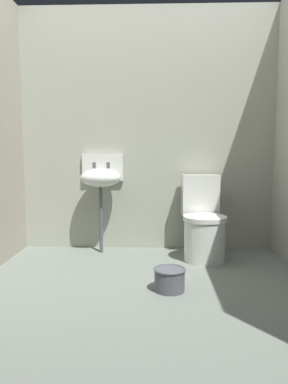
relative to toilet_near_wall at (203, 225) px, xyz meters
name	(u,v)px	position (x,y,z in m)	size (l,w,h in m)	color
ground_plane	(142,301)	(-0.54, -0.94, -0.36)	(2.97, 2.98, 0.08)	slate
wall_back	(147,130)	(-0.54, 0.40, 0.90)	(2.97, 0.10, 2.45)	#9B9F8E
toilet_near_wall	(203,225)	(0.00, 0.00, 0.00)	(0.42, 0.61, 0.78)	silver
sink	(101,177)	(-0.99, 0.19, 0.43)	(0.42, 0.35, 0.99)	#4D4F57
bucket	(170,279)	(-0.34, -0.83, -0.23)	(0.24, 0.24, 0.17)	#4D4F57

